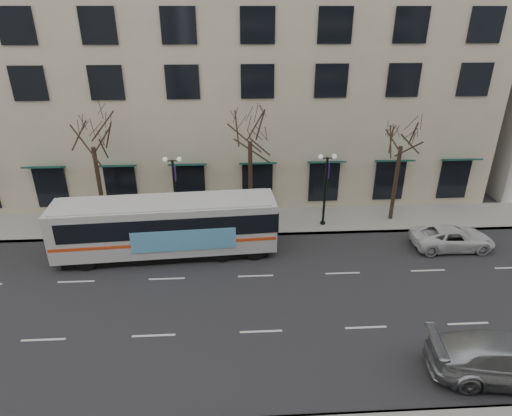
{
  "coord_description": "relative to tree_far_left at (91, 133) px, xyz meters",
  "views": [
    {
      "loc": [
        -1.11,
        -17.97,
        13.78
      ],
      "look_at": [
        0.05,
        2.86,
        4.0
      ],
      "focal_mm": 30.0,
      "sensor_mm": 36.0,
      "label": 1
    }
  ],
  "objects": [
    {
      "name": "tree_far_mid",
      "position": [
        10.0,
        0.0,
        0.21
      ],
      "size": [
        3.6,
        3.6,
        8.55
      ],
      "color": "black",
      "rests_on": "ground"
    },
    {
      "name": "sidewalk_far",
      "position": [
        15.0,
        0.2,
        -6.62
      ],
      "size": [
        80.0,
        4.0,
        0.15
      ],
      "primitive_type": "cube",
      "color": "gray",
      "rests_on": "ground"
    },
    {
      "name": "lamp_post_left",
      "position": [
        5.01,
        -0.6,
        -3.75
      ],
      "size": [
        1.22,
        0.45,
        5.21
      ],
      "color": "black",
      "rests_on": "ground"
    },
    {
      "name": "tree_far_left",
      "position": [
        0.0,
        0.0,
        0.0
      ],
      "size": [
        3.6,
        3.6,
        8.34
      ],
      "color": "black",
      "rests_on": "ground"
    },
    {
      "name": "city_bus",
      "position": [
        4.86,
        -3.78,
        -4.75
      ],
      "size": [
        13.29,
        3.68,
        3.56
      ],
      "rotation": [
        0.0,
        0.0,
        0.06
      ],
      "color": "silver",
      "rests_on": "ground"
    },
    {
      "name": "white_pickup",
      "position": [
        22.53,
        -4.0,
        -6.0
      ],
      "size": [
        5.06,
        2.35,
        1.4
      ],
      "primitive_type": "imported",
      "rotation": [
        0.0,
        0.0,
        1.57
      ],
      "color": "silver",
      "rests_on": "ground"
    },
    {
      "name": "silver_car",
      "position": [
        19.77,
        -14.29,
        -5.8
      ],
      "size": [
        6.49,
        3.32,
        1.8
      ],
      "primitive_type": "imported",
      "rotation": [
        0.0,
        0.0,
        1.44
      ],
      "color": "#9EA2A5",
      "rests_on": "ground"
    },
    {
      "name": "ground",
      "position": [
        10.0,
        -8.8,
        -6.7
      ],
      "size": [
        160.0,
        160.0,
        0.0
      ],
      "primitive_type": "plane",
      "color": "black",
      "rests_on": "ground"
    },
    {
      "name": "building_hotel",
      "position": [
        8.0,
        12.2,
        5.3
      ],
      "size": [
        40.0,
        20.0,
        24.0
      ],
      "primitive_type": "cube",
      "color": "#BFB092",
      "rests_on": "ground"
    },
    {
      "name": "lamp_post_right",
      "position": [
        15.01,
        -0.6,
        -3.75
      ],
      "size": [
        1.22,
        0.45,
        5.21
      ],
      "color": "black",
      "rests_on": "ground"
    },
    {
      "name": "tree_far_right",
      "position": [
        20.0,
        0.0,
        -0.28
      ],
      "size": [
        3.6,
        3.6,
        8.06
      ],
      "color": "black",
      "rests_on": "ground"
    }
  ]
}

